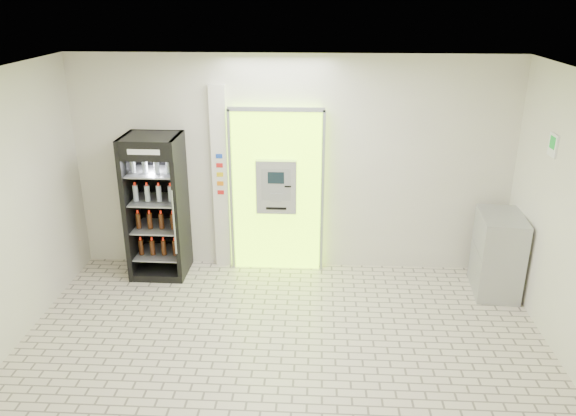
{
  "coord_description": "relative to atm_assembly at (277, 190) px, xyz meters",
  "views": [
    {
      "loc": [
        0.35,
        -4.87,
        3.73
      ],
      "look_at": [
        0.02,
        1.2,
        1.38
      ],
      "focal_mm": 35.0,
      "sensor_mm": 36.0,
      "label": 1
    }
  ],
  "objects": [
    {
      "name": "ground",
      "position": [
        0.2,
        -2.41,
        -1.17
      ],
      "size": [
        6.0,
        6.0,
        0.0
      ],
      "primitive_type": "plane",
      "color": "beige",
      "rests_on": "ground"
    },
    {
      "name": "room_shell",
      "position": [
        0.2,
        -2.41,
        0.67
      ],
      "size": [
        6.0,
        6.0,
        6.0
      ],
      "color": "silver",
      "rests_on": "ground"
    },
    {
      "name": "atm_assembly",
      "position": [
        0.0,
        0.0,
        0.0
      ],
      "size": [
        1.3,
        0.24,
        2.33
      ],
      "color": "#A8FF15",
      "rests_on": "ground"
    },
    {
      "name": "pillar",
      "position": [
        -0.78,
        0.04,
        0.13
      ],
      "size": [
        0.22,
        0.11,
        2.6
      ],
      "color": "silver",
      "rests_on": "ground"
    },
    {
      "name": "beverage_cooler",
      "position": [
        -1.63,
        -0.25,
        -0.22
      ],
      "size": [
        0.75,
        0.71,
        1.98
      ],
      "rotation": [
        0.0,
        0.0,
        -0.01
      ],
      "color": "black",
      "rests_on": "ground"
    },
    {
      "name": "steel_cabinet",
      "position": [
        2.92,
        -0.55,
        -0.63
      ],
      "size": [
        0.61,
        0.85,
        1.08
      ],
      "rotation": [
        0.0,
        0.0,
        -0.09
      ],
      "color": "#A1A4A9",
      "rests_on": "ground"
    },
    {
      "name": "exit_sign",
      "position": [
        3.19,
        -1.01,
        0.95
      ],
      "size": [
        0.02,
        0.22,
        0.26
      ],
      "color": "white",
      "rests_on": "room_shell"
    }
  ]
}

